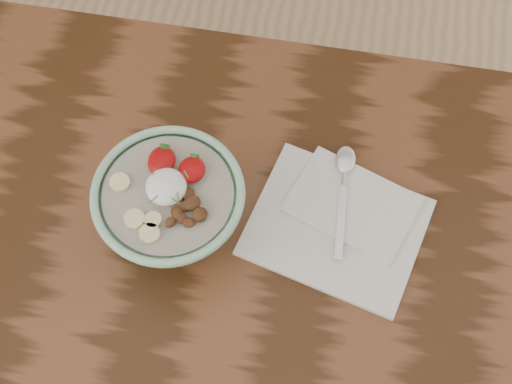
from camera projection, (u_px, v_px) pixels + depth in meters
The scene contains 4 objects.
table at pixel (294, 328), 106.47cm from camera, with size 160.00×90.00×75.00cm.
breakfast_bowl at pixel (171, 206), 97.18cm from camera, with size 20.47×20.47×13.58cm.
napkin at pixel (340, 222), 103.03cm from camera, with size 28.01×24.66×1.48cm.
spoon at pixel (344, 175), 104.92cm from camera, with size 3.28×18.17×0.95cm.
Camera 1 is at (-1.10, -27.49, 170.71)cm, focal length 50.00 mm.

